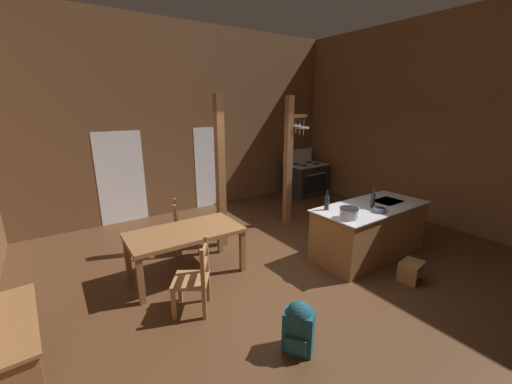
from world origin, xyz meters
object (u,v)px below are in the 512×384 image
(kitchen_island, at_px, (369,230))
(ladderback_chair_by_post, at_px, (184,228))
(stockpot_on_counter, at_px, (349,213))
(bench_along_left_wall, at_px, (19,330))
(bottle_tall_on_counter, at_px, (327,202))
(step_stool, at_px, (411,269))
(bottle_short_on_counter, at_px, (373,200))
(ladderback_chair_near_window, at_px, (195,278))
(dining_table, at_px, (185,236))
(stove_range, at_px, (305,179))
(mixing_bowl_on_counter, at_px, (380,210))
(backpack, at_px, (299,325))

(kitchen_island, height_order, ladderback_chair_by_post, ladderback_chair_by_post)
(ladderback_chair_by_post, distance_m, stockpot_on_counter, 2.88)
(bench_along_left_wall, distance_m, bottle_tall_on_counter, 4.32)
(step_stool, distance_m, bottle_tall_on_counter, 1.62)
(bench_along_left_wall, bearing_deg, bottle_tall_on_counter, -3.90)
(bottle_tall_on_counter, distance_m, bottle_short_on_counter, 0.81)
(bench_along_left_wall, bearing_deg, ladderback_chair_near_window, -10.18)
(dining_table, distance_m, bench_along_left_wall, 2.20)
(stove_range, height_order, ladderback_chair_near_window, stove_range)
(ladderback_chair_by_post, xyz_separation_m, bottle_short_on_counter, (2.58, -2.04, 0.59))
(bottle_short_on_counter, bearing_deg, dining_table, 156.83)
(dining_table, relative_size, mixing_bowl_on_counter, 8.65)
(stove_range, distance_m, dining_table, 5.20)
(step_stool, xyz_separation_m, mixing_bowl_on_counter, (0.02, 0.66, 0.77))
(backpack, height_order, stockpot_on_counter, stockpot_on_counter)
(step_stool, xyz_separation_m, ladderback_chair_by_post, (-2.47, 2.89, 0.27))
(ladderback_chair_by_post, relative_size, bench_along_left_wall, 0.65)
(stockpot_on_counter, bearing_deg, bench_along_left_wall, 169.69)
(stove_range, bearing_deg, kitchen_island, -116.01)
(stove_range, xyz_separation_m, ladderback_chair_by_post, (-4.37, -1.51, -0.03))
(ladderback_chair_near_window, height_order, bottle_short_on_counter, bottle_short_on_counter)
(step_stool, distance_m, bench_along_left_wall, 5.09)
(bench_along_left_wall, height_order, backpack, backpack)
(ladderback_chair_by_post, relative_size, bottle_short_on_counter, 2.76)
(backpack, distance_m, bottle_short_on_counter, 2.76)
(backpack, bearing_deg, bottle_short_on_counter, 21.10)
(step_stool, xyz_separation_m, bottle_tall_on_counter, (-0.61, 1.23, 0.86))
(bench_along_left_wall, xyz_separation_m, stockpot_on_counter, (4.23, -0.77, 0.69))
(kitchen_island, height_order, bottle_short_on_counter, bottle_short_on_counter)
(mixing_bowl_on_counter, bearing_deg, stockpot_on_counter, 172.05)
(bench_along_left_wall, height_order, bottle_tall_on_counter, bottle_tall_on_counter)
(kitchen_island, distance_m, bottle_short_on_counter, 0.60)
(step_stool, distance_m, mixing_bowl_on_counter, 1.01)
(dining_table, bearing_deg, ladderback_chair_by_post, 69.97)
(bottle_tall_on_counter, bearing_deg, bench_along_left_wall, 176.10)
(step_stool, xyz_separation_m, stockpot_on_counter, (-0.63, 0.75, 0.82))
(kitchen_island, bearing_deg, mixing_bowl_on_counter, -123.09)
(backpack, bearing_deg, ladderback_chair_by_post, 91.81)
(dining_table, xyz_separation_m, ladderback_chair_near_window, (-0.24, -0.90, -0.20))
(ladderback_chair_near_window, bearing_deg, mixing_bowl_on_counter, -9.88)
(stove_range, relative_size, ladderback_chair_near_window, 1.39)
(kitchen_island, relative_size, bottle_short_on_counter, 6.33)
(step_stool, distance_m, dining_table, 3.50)
(ladderback_chair_near_window, height_order, backpack, ladderback_chair_near_window)
(mixing_bowl_on_counter, bearing_deg, backpack, -162.48)
(ladderback_chair_near_window, relative_size, backpack, 1.59)
(kitchen_island, distance_m, dining_table, 3.19)
(ladderback_chair_near_window, bearing_deg, stockpot_on_counter, -10.41)
(dining_table, xyz_separation_m, bench_along_left_wall, (-2.10, -0.57, -0.35))
(dining_table, relative_size, bottle_tall_on_counter, 5.28)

